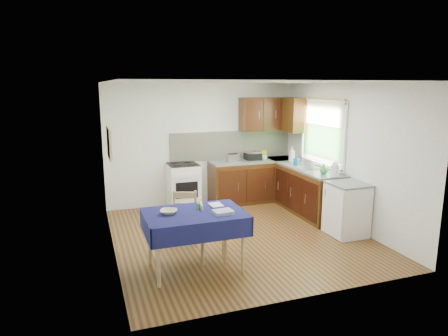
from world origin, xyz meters
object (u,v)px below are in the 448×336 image
object	(u,v)px
toaster	(233,158)
sandwich_press	(253,156)
chair_far	(186,215)
chair_near	(210,230)
dining_table	(195,220)
kettle	(335,170)
dish_rack	(308,167)

from	to	relation	value
toaster	sandwich_press	bearing A→B (deg)	23.12
toaster	chair_far	bearing A→B (deg)	-117.35
chair_near	sandwich_press	xyz separation A→B (m)	(1.76, 2.58, 0.53)
dining_table	kettle	bearing A→B (deg)	10.07
toaster	kettle	size ratio (longest dim) A/B	0.92
chair_far	sandwich_press	distance (m)	2.75
chair_far	chair_near	size ratio (longest dim) A/B	1.04
toaster	dining_table	bearing A→B (deg)	-108.43
dining_table	toaster	size ratio (longest dim) A/B	5.45
dining_table	chair_far	distance (m)	0.90
toaster	dish_rack	world-z (taller)	dish_rack
chair_near	toaster	distance (m)	2.84
toaster	dish_rack	xyz separation A→B (m)	(1.13, -1.06, -0.06)
dining_table	chair_near	world-z (taller)	chair_near
dining_table	kettle	world-z (taller)	kettle
sandwich_press	chair_near	bearing A→B (deg)	-124.38
chair_far	dish_rack	size ratio (longest dim) A/B	2.23
dining_table	chair_near	xyz separation A→B (m)	(0.27, 0.17, -0.23)
dish_rack	kettle	xyz separation A→B (m)	(0.08, -0.76, 0.09)
kettle	chair_near	bearing A→B (deg)	-165.00
chair_near	dish_rack	bearing A→B (deg)	-46.48
toaster	sandwich_press	size ratio (longest dim) A/B	0.77
sandwich_press	chair_far	bearing A→B (deg)	-135.87
dining_table	kettle	size ratio (longest dim) A/B	5.04
chair_far	toaster	distance (m)	2.35
chair_near	kettle	size ratio (longest dim) A/B	3.33
toaster	kettle	distance (m)	2.18
chair_near	sandwich_press	distance (m)	3.17
chair_far	dish_rack	distance (m)	2.71
chair_near	kettle	xyz separation A→B (m)	(2.48, 0.66, 0.56)
dining_table	chair_far	size ratio (longest dim) A/B	1.46
kettle	chair_far	bearing A→B (deg)	179.28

